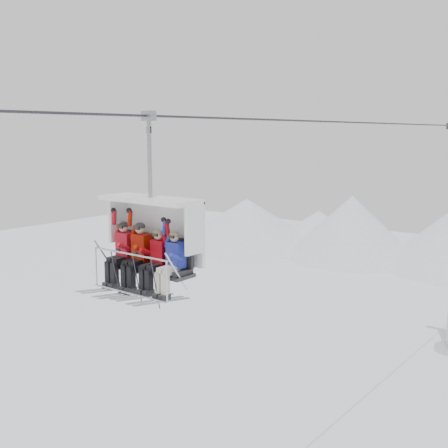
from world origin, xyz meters
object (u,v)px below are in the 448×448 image
Objects in this scene: chairlift_carrier at (155,232)px; skier_center_right at (156,259)px; skier_far_left at (122,251)px; skier_center_left at (138,253)px; skier_far_right at (172,262)px.

chairlift_carrier is 0.68m from skier_center_right.
skier_far_left is 1.00× the size of skier_center_right.
skier_far_left is 0.55m from skier_center_left.
chairlift_carrier reaches higher than skier_center_left.
chairlift_carrier reaches higher than skier_center_right.
chairlift_carrier reaches higher than skier_far_right.
skier_center_right is 0.49m from skier_far_right.
skier_far_right is at bearing -0.58° from skier_center_left.
skier_far_left is at bearing -159.14° from chairlift_carrier.
chairlift_carrier is 2.36× the size of skier_far_right.
chairlift_carrier is 2.36× the size of skier_center_left.
skier_far_left is at bearing 179.54° from skier_center_right.
skier_center_left is 0.58m from skier_center_right.
chairlift_carrier is 0.99m from skier_far_left.
skier_far_left is (-0.81, -0.31, -0.48)m from chairlift_carrier.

